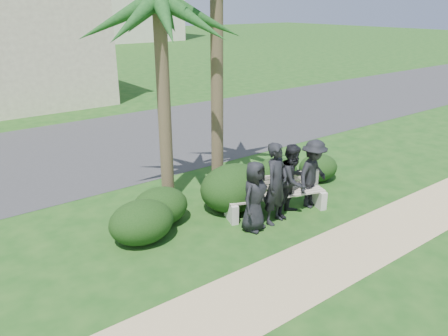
% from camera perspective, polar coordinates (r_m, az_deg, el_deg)
% --- Properties ---
extents(ground, '(160.00, 160.00, 0.00)m').
position_cam_1_polar(ground, '(9.98, 4.36, -8.03)').
color(ground, '#164413').
rests_on(ground, ground).
extents(footpath, '(30.00, 1.60, 0.01)m').
position_cam_1_polar(footpath, '(8.91, 12.14, -12.35)').
color(footpath, tan).
rests_on(footpath, ground).
extents(asphalt_street, '(160.00, 8.00, 0.01)m').
position_cam_1_polar(asphalt_street, '(16.37, -14.34, 3.06)').
color(asphalt_street, '#2D2D30').
rests_on(asphalt_street, ground).
extents(stucco_bldg_right, '(8.40, 8.40, 7.30)m').
position_cam_1_polar(stucco_bldg_right, '(25.02, -26.81, 16.07)').
color(stucco_bldg_right, '#BFB28F').
rests_on(stucco_bldg_right, ground).
extents(park_bench, '(2.65, 1.30, 0.87)m').
position_cam_1_polar(park_bench, '(10.65, 6.71, -3.83)').
color(park_bench, '#A09286').
rests_on(park_bench, ground).
extents(man_a, '(0.91, 0.74, 1.62)m').
position_cam_1_polar(man_a, '(9.65, 4.01, -3.71)').
color(man_a, black).
rests_on(man_a, ground).
extents(man_b, '(0.80, 0.64, 1.93)m').
position_cam_1_polar(man_b, '(9.96, 6.83, -2.04)').
color(man_b, black).
rests_on(man_b, ground).
extents(man_c, '(1.01, 0.88, 1.76)m').
position_cam_1_polar(man_c, '(10.44, 8.95, -1.55)').
color(man_c, black).
rests_on(man_c, ground).
extents(man_d, '(1.24, 0.89, 1.73)m').
position_cam_1_polar(man_d, '(10.93, 11.55, -0.75)').
color(man_d, black).
rests_on(man_d, ground).
extents(hedge_a, '(1.42, 1.17, 0.92)m').
position_cam_1_polar(hedge_a, '(9.50, -10.74, -6.78)').
color(hedge_a, black).
rests_on(hedge_a, ground).
extents(hedge_b, '(1.33, 1.10, 0.87)m').
position_cam_1_polar(hedge_b, '(10.19, -8.36, -4.84)').
color(hedge_b, black).
rests_on(hedge_b, ground).
extents(hedge_d, '(1.78, 1.47, 1.16)m').
position_cam_1_polar(hedge_d, '(10.72, 1.37, -2.41)').
color(hedge_d, black).
rests_on(hedge_d, ground).
extents(hedge_e, '(1.26, 1.04, 0.82)m').
position_cam_1_polar(hedge_e, '(12.21, 6.89, -0.45)').
color(hedge_e, black).
rests_on(hedge_e, ground).
extents(hedge_f, '(1.20, 0.99, 0.78)m').
position_cam_1_polar(hedge_f, '(12.82, 12.19, 0.16)').
color(hedge_f, black).
rests_on(hedge_f, ground).
extents(palm_left, '(3.00, 3.00, 5.73)m').
position_cam_1_polar(palm_left, '(10.41, -8.48, 20.31)').
color(palm_left, brown).
rests_on(palm_left, ground).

